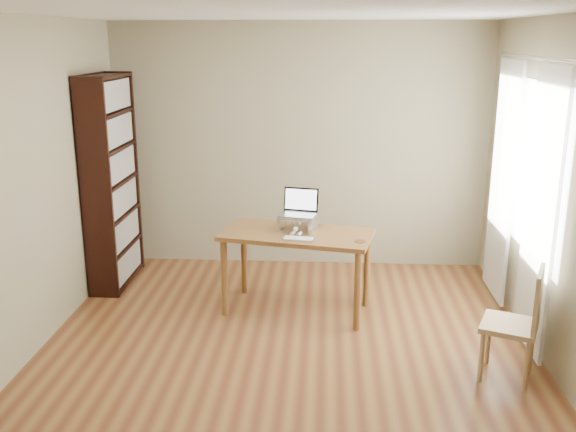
% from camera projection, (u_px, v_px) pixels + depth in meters
% --- Properties ---
extents(room, '(4.04, 4.54, 2.64)m').
position_uv_depth(room, '(290.00, 197.00, 4.70)').
color(room, '#5D2F18').
rests_on(room, ground).
extents(bookshelf, '(0.30, 0.90, 2.10)m').
position_uv_depth(bookshelf, '(111.00, 182.00, 6.35)').
color(bookshelf, black).
rests_on(bookshelf, ground).
extents(curtains, '(0.03, 1.90, 2.25)m').
position_uv_depth(curtains, '(520.00, 193.00, 5.38)').
color(curtains, white).
rests_on(curtains, ground).
extents(desk, '(1.43, 0.92, 0.75)m').
position_uv_depth(desk, '(297.00, 243.00, 5.76)').
color(desk, brown).
rests_on(desk, ground).
extents(laptop_stand, '(0.32, 0.25, 0.13)m').
position_uv_depth(laptop_stand, '(297.00, 221.00, 5.78)').
color(laptop_stand, silver).
rests_on(laptop_stand, desk).
extents(laptop, '(0.36, 0.33, 0.23)m').
position_uv_depth(laptop, '(298.00, 208.00, 5.81)').
color(laptop, silver).
rests_on(laptop, laptop_stand).
extents(keyboard, '(0.28, 0.15, 0.02)m').
position_uv_depth(keyboard, '(299.00, 239.00, 5.51)').
color(keyboard, silver).
rests_on(keyboard, desk).
extents(coaster, '(0.10, 0.10, 0.01)m').
position_uv_depth(coaster, '(360.00, 241.00, 5.47)').
color(coaster, '#53361C').
rests_on(coaster, desk).
extents(cat, '(0.23, 0.47, 0.14)m').
position_uv_depth(cat, '(301.00, 223.00, 5.82)').
color(cat, '#4A433A').
rests_on(cat, desk).
extents(chair, '(0.51, 0.50, 0.87)m').
position_uv_depth(chair, '(519.00, 319.00, 4.64)').
color(chair, tan).
rests_on(chair, ground).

